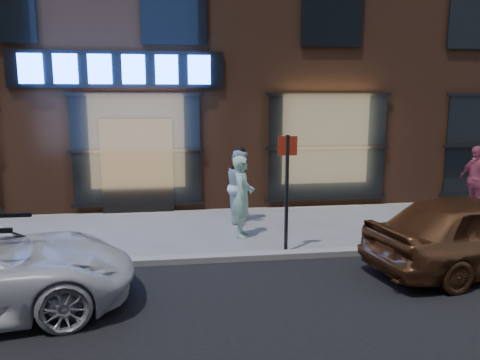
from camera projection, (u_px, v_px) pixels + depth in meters
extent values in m
plane|color=slate|center=(123.00, 266.00, 8.26)|extent=(90.00, 90.00, 0.00)
cube|color=gray|center=(123.00, 262.00, 8.25)|extent=(60.00, 0.25, 0.12)
cube|color=#54301E|center=(143.00, 32.00, 15.18)|extent=(30.00, 8.00, 10.00)
cube|color=black|center=(117.00, 69.00, 11.42)|extent=(5.20, 0.06, 0.90)
cube|color=black|center=(138.00, 166.00, 11.87)|extent=(1.80, 0.10, 2.40)
cube|color=#FFBF72|center=(137.00, 150.00, 11.86)|extent=(3.00, 0.04, 2.60)
cube|color=black|center=(137.00, 150.00, 11.82)|extent=(3.20, 0.06, 2.80)
cube|color=#FFBF72|center=(327.00, 147.00, 12.53)|extent=(3.00, 0.04, 2.60)
cube|color=black|center=(328.00, 148.00, 12.49)|extent=(3.20, 0.06, 2.80)
cube|color=black|center=(173.00, 11.00, 11.35)|extent=(1.60, 0.06, 1.60)
cube|color=black|center=(332.00, 15.00, 11.89)|extent=(1.60, 0.06, 1.60)
cube|color=black|center=(477.00, 18.00, 12.42)|extent=(1.60, 0.06, 1.60)
cube|color=#2659FF|center=(30.00, 69.00, 11.09)|extent=(0.55, 0.12, 0.70)
cube|color=#2659FF|center=(65.00, 69.00, 11.20)|extent=(0.55, 0.12, 0.70)
cube|color=#2659FF|center=(100.00, 69.00, 11.30)|extent=(0.55, 0.12, 0.70)
cube|color=#2659FF|center=(134.00, 69.00, 11.41)|extent=(0.55, 0.12, 0.70)
cube|color=#2659FF|center=(167.00, 70.00, 11.52)|extent=(0.55, 0.12, 0.70)
cube|color=#2659FF|center=(199.00, 70.00, 11.62)|extent=(0.55, 0.12, 0.70)
imported|color=#A7DCB6|center=(242.00, 197.00, 9.87)|extent=(0.56, 0.71, 1.72)
imported|color=silver|center=(240.00, 186.00, 11.07)|extent=(0.70, 0.87, 1.72)
imported|color=#BC4D6C|center=(475.00, 180.00, 11.79)|extent=(0.54, 1.06, 1.74)
imported|color=brown|center=(477.00, 233.00, 7.94)|extent=(4.16, 2.32, 1.34)
cylinder|color=#262628|center=(287.00, 195.00, 8.80)|extent=(0.07, 0.07, 2.25)
cube|color=#AF2914|center=(288.00, 146.00, 8.64)|extent=(0.36, 0.06, 0.36)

